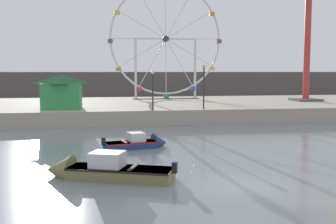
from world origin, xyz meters
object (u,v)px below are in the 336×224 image
(motorboat_navy_blue, at_px, (141,143))
(ferris_wheel_white_frame, at_px, (166,41))
(drop_tower_red_tower, at_px, (308,29))
(promenade_lamp_near, at_px, (153,84))
(promenade_lamp_far, at_px, (204,80))
(motorboat_olive_wood, at_px, (99,170))
(carnival_booth_green_kiosk, at_px, (62,91))

(motorboat_navy_blue, distance_m, ferris_wheel_white_frame, 26.26)
(ferris_wheel_white_frame, height_order, drop_tower_red_tower, drop_tower_red_tower)
(promenade_lamp_near, relative_size, promenade_lamp_far, 0.86)
(ferris_wheel_white_frame, height_order, promenade_lamp_far, ferris_wheel_white_frame)
(motorboat_navy_blue, distance_m, promenade_lamp_far, 12.65)
(ferris_wheel_white_frame, relative_size, promenade_lamp_far, 3.52)
(motorboat_olive_wood, bearing_deg, promenade_lamp_far, -95.45)
(drop_tower_red_tower, bearing_deg, motorboat_olive_wood, -131.52)
(motorboat_olive_wood, relative_size, ferris_wheel_white_frame, 0.42)
(motorboat_olive_wood, height_order, ferris_wheel_white_frame, ferris_wheel_white_frame)
(carnival_booth_green_kiosk, relative_size, promenade_lamp_far, 0.96)
(promenade_lamp_far, bearing_deg, promenade_lamp_near, 178.48)
(motorboat_navy_blue, xyz_separation_m, promenade_lamp_near, (2.09, 10.40, 3.22))
(carnival_booth_green_kiosk, height_order, promenade_lamp_far, promenade_lamp_far)
(drop_tower_red_tower, relative_size, promenade_lamp_near, 4.60)
(motorboat_navy_blue, bearing_deg, motorboat_olive_wood, -122.51)
(motorboat_olive_wood, bearing_deg, ferris_wheel_white_frame, -82.31)
(motorboat_olive_wood, bearing_deg, drop_tower_red_tower, -109.45)
(motorboat_navy_blue, height_order, promenade_lamp_near, promenade_lamp_near)
(motorboat_navy_blue, xyz_separation_m, carnival_booth_green_kiosk, (-5.51, 12.75, 2.56))
(motorboat_navy_blue, height_order, drop_tower_red_tower, drop_tower_red_tower)
(carnival_booth_green_kiosk, bearing_deg, motorboat_navy_blue, -63.78)
(ferris_wheel_white_frame, xyz_separation_m, promenade_lamp_near, (-3.42, -14.06, -4.58))
(motorboat_olive_wood, bearing_deg, motorboat_navy_blue, -87.94)
(motorboat_navy_blue, relative_size, promenade_lamp_near, 1.22)
(motorboat_olive_wood, height_order, promenade_lamp_far, promenade_lamp_far)
(drop_tower_red_tower, bearing_deg, promenade_lamp_far, -148.51)
(carnival_booth_green_kiosk, bearing_deg, motorboat_olive_wood, -78.66)
(motorboat_navy_blue, relative_size, carnival_booth_green_kiosk, 1.10)
(ferris_wheel_white_frame, relative_size, carnival_booth_green_kiosk, 3.66)
(motorboat_navy_blue, height_order, promenade_lamp_far, promenade_lamp_far)
(drop_tower_red_tower, height_order, carnival_booth_green_kiosk, drop_tower_red_tower)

